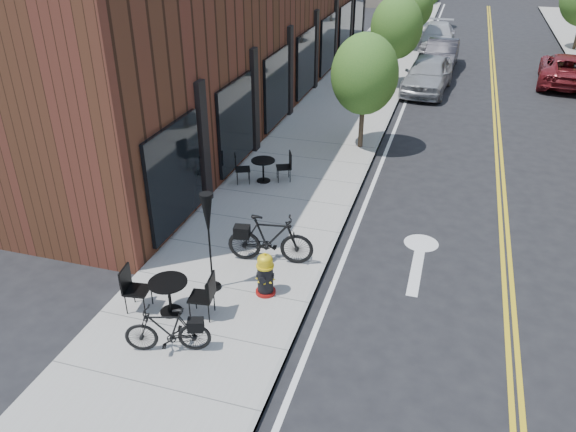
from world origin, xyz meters
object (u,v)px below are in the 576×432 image
(bistro_set_b, at_px, (169,292))
(parked_car_b, at_px, (441,55))
(patio_umbrella, at_px, (208,222))
(bicycle_left, at_px, (167,330))
(bistro_set_c, at_px, (263,167))
(parked_car_a, at_px, (428,74))
(parked_car_c, at_px, (437,36))
(bicycle_right, at_px, (270,239))
(parked_car_far, at_px, (567,69))
(fire_hydrant, at_px, (265,275))

(bistro_set_b, xyz_separation_m, parked_car_b, (3.93, 22.50, 0.11))
(bistro_set_b, distance_m, patio_umbrella, 1.59)
(bicycle_left, relative_size, bistro_set_c, 0.95)
(parked_car_a, xyz_separation_m, parked_car_c, (-0.19, 9.62, -0.09))
(bicycle_left, relative_size, bicycle_right, 0.80)
(bistro_set_b, height_order, patio_umbrella, patio_umbrella)
(parked_car_a, xyz_separation_m, parked_car_far, (6.16, 3.13, -0.08))
(bistro_set_b, height_order, parked_car_b, parked_car_b)
(parked_car_far, bearing_deg, bicycle_left, 73.37)
(bistro_set_c, height_order, parked_car_a, parked_car_a)
(parked_car_a, bearing_deg, bistro_set_c, -103.65)
(parked_car_c, bearing_deg, parked_car_far, -46.42)
(parked_car_c, bearing_deg, bicycle_right, -95.43)
(bistro_set_b, relative_size, patio_umbrella, 0.81)
(bicycle_right, relative_size, parked_car_a, 0.43)
(parked_car_a, height_order, parked_car_far, parked_car_a)
(parked_car_b, bearing_deg, bistro_set_b, -97.87)
(parked_car_far, bearing_deg, parked_car_b, -7.31)
(fire_hydrant, distance_m, bistro_set_c, 5.61)
(fire_hydrant, relative_size, patio_umbrella, 0.44)
(bicycle_right, distance_m, parked_car_far, 20.56)
(parked_car_a, bearing_deg, bicycle_right, -93.39)
(parked_car_a, distance_m, parked_car_far, 6.91)
(parked_car_a, bearing_deg, parked_car_b, 90.52)
(parked_car_a, distance_m, parked_car_c, 9.63)
(parked_car_b, bearing_deg, bicycle_right, -95.30)
(fire_hydrant, xyz_separation_m, parked_car_far, (8.13, 19.95, 0.12))
(bicycle_right, relative_size, patio_umbrella, 0.88)
(bicycle_left, xyz_separation_m, bistro_set_b, (-0.49, 1.02, 0.01))
(bicycle_right, xyz_separation_m, parked_car_far, (8.41, 18.76, -0.00))
(bicycle_left, bearing_deg, parked_car_a, 153.33)
(bicycle_left, bearing_deg, bicycle_right, 148.59)
(bicycle_left, distance_m, patio_umbrella, 2.34)
(bicycle_left, bearing_deg, parked_car_b, 154.27)
(fire_hydrant, height_order, bistro_set_b, fire_hydrant)
(bicycle_left, bearing_deg, parked_car_far, 139.89)
(patio_umbrella, distance_m, parked_car_far, 22.16)
(parked_car_b, bearing_deg, patio_umbrella, -97.12)
(bistro_set_c, relative_size, parked_car_c, 0.34)
(bicycle_left, distance_m, bistro_set_c, 7.52)
(bicycle_right, distance_m, parked_car_b, 20.31)
(bicycle_left, relative_size, bistro_set_b, 0.86)
(parked_car_a, xyz_separation_m, parked_car_b, (0.34, 4.51, -0.07))
(bicycle_right, relative_size, parked_car_b, 0.45)
(parked_car_b, height_order, parked_car_far, parked_car_b)
(patio_umbrella, xyz_separation_m, parked_car_b, (3.46, 21.48, -1.02))
(parked_car_c, bearing_deg, fire_hydrant, -94.61)
(patio_umbrella, relative_size, parked_car_a, 0.49)
(bicycle_left, xyz_separation_m, parked_car_far, (9.25, 22.14, 0.12))
(patio_umbrella, height_order, parked_car_c, patio_umbrella)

